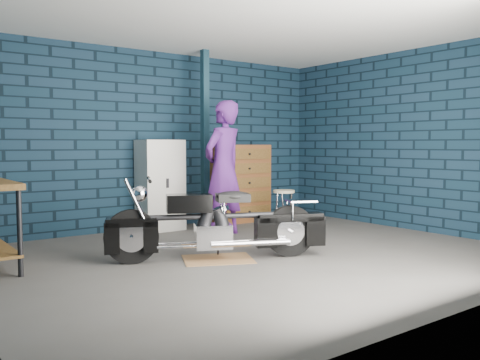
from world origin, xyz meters
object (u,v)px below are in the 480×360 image
(tool_chest, at_px, (240,183))
(shop_stool, at_px, (284,210))
(person, at_px, (223,168))
(motorcycle, at_px, (218,218))
(locker, at_px, (160,185))

(tool_chest, xyz_separation_m, shop_stool, (0.08, -1.02, -0.34))
(person, distance_m, shop_stool, 1.22)
(motorcycle, height_order, locker, locker)
(person, relative_size, locker, 1.40)
(tool_chest, bearing_deg, person, -136.67)
(motorcycle, relative_size, locker, 1.55)
(person, xyz_separation_m, tool_chest, (0.94, 0.89, -0.31))
(shop_stool, bearing_deg, person, 172.61)
(person, bearing_deg, tool_chest, -152.74)
(motorcycle, xyz_separation_m, person, (0.94, 1.25, 0.49))
(tool_chest, bearing_deg, shop_stool, -85.27)
(motorcycle, bearing_deg, person, 77.74)
(motorcycle, distance_m, tool_chest, 2.86)
(locker, bearing_deg, person, -58.83)
(locker, bearing_deg, shop_stool, -33.15)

